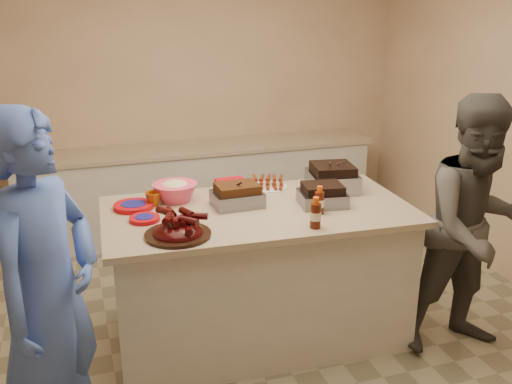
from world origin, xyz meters
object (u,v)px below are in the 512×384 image
object	(u,v)px
bbq_bottle_a	(315,228)
bbq_bottle_b	(319,214)
guest_gray	(461,343)
island	(258,334)
mustard_bottle	(242,202)
coleslaw_bowl	(176,201)
rib_platter	(178,236)
roasting_pan	(332,190)
plastic_cup	(154,206)

from	to	relation	value
bbq_bottle_a	bbq_bottle_b	xyz separation A→B (m)	(0.12, 0.22, 0.00)
bbq_bottle_b	guest_gray	size ratio (longest dim) A/B	0.11
island	bbq_bottle_b	bearing A→B (deg)	-29.30
bbq_bottle_a	mustard_bottle	bearing A→B (deg)	116.11
coleslaw_bowl	bbq_bottle_b	world-z (taller)	coleslaw_bowl
bbq_bottle_a	bbq_bottle_b	distance (m)	0.25
rib_platter	coleslaw_bowl	size ratio (longest dim) A/B	1.27
roasting_pan	bbq_bottle_a	bearing A→B (deg)	-113.86
bbq_bottle_a	plastic_cup	bearing A→B (deg)	141.16
coleslaw_bowl	guest_gray	world-z (taller)	coleslaw_bowl
island	mustard_bottle	size ratio (longest dim) A/B	18.03
guest_gray	roasting_pan	bearing A→B (deg)	135.50
island	roasting_pan	size ratio (longest dim) A/B	6.09
bbq_bottle_a	guest_gray	world-z (taller)	bbq_bottle_a
plastic_cup	bbq_bottle_a	bearing A→B (deg)	-38.84
coleslaw_bowl	guest_gray	distance (m)	2.23
rib_platter	guest_gray	distance (m)	2.16
mustard_bottle	bbq_bottle_b	bearing A→B (deg)	-42.07
roasting_pan	bbq_bottle_a	distance (m)	0.75
rib_platter	coleslaw_bowl	world-z (taller)	coleslaw_bowl
coleslaw_bowl	bbq_bottle_b	distance (m)	1.00
island	bbq_bottle_b	world-z (taller)	bbq_bottle_b
island	rib_platter	distance (m)	1.17
rib_platter	guest_gray	bearing A→B (deg)	-7.64
plastic_cup	island	bearing A→B (deg)	-22.68
mustard_bottle	guest_gray	size ratio (longest dim) A/B	0.06
guest_gray	plastic_cup	bearing A→B (deg)	160.52
island	roasting_pan	xyz separation A→B (m)	(0.63, 0.20, 0.96)
island	coleslaw_bowl	bearing A→B (deg)	149.26
roasting_pan	bbq_bottle_b	xyz separation A→B (m)	(-0.29, -0.41, -0.00)
guest_gray	bbq_bottle_a	bearing A→B (deg)	176.89
roasting_pan	bbq_bottle_a	world-z (taller)	bbq_bottle_a
bbq_bottle_b	plastic_cup	distance (m)	1.11
bbq_bottle_b	mustard_bottle	world-z (taller)	bbq_bottle_b
mustard_bottle	guest_gray	world-z (taller)	mustard_bottle
rib_platter	island	bearing A→B (deg)	26.35
rib_platter	bbq_bottle_a	size ratio (longest dim) A/B	2.00
island	bbq_bottle_a	distance (m)	1.08
roasting_pan	coleslaw_bowl	xyz separation A→B (m)	(-1.13, 0.13, 0.00)
rib_platter	guest_gray	xyz separation A→B (m)	(1.91, -0.26, -0.96)
bbq_bottle_a	mustard_bottle	size ratio (longest dim) A/B	1.74
guest_gray	island	bearing A→B (deg)	160.48
guest_gray	bbq_bottle_b	bearing A→B (deg)	164.13
island	coleslaw_bowl	world-z (taller)	coleslaw_bowl
rib_platter	roasting_pan	size ratio (longest dim) A/B	1.18
guest_gray	mustard_bottle	bearing A→B (deg)	156.18
bbq_bottle_a	plastic_cup	xyz separation A→B (m)	(-0.87, 0.70, 0.00)
bbq_bottle_b	roasting_pan	bearing A→B (deg)	54.88
guest_gray	coleslaw_bowl	bearing A→B (deg)	157.33
coleslaw_bowl	plastic_cup	world-z (taller)	coleslaw_bowl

